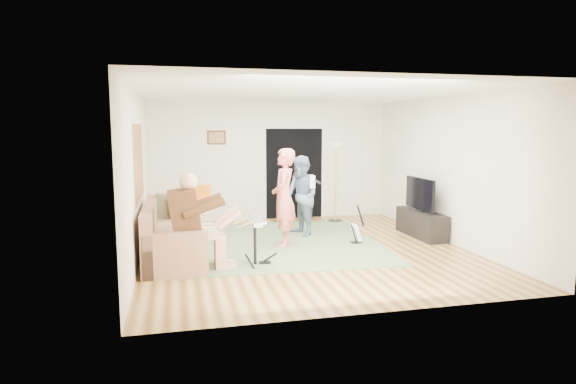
# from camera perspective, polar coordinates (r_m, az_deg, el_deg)

# --- Properties ---
(floor) EXTENTS (6.00, 6.00, 0.00)m
(floor) POSITION_cam_1_polar(r_m,az_deg,el_deg) (8.47, 2.01, -6.83)
(floor) COLOR brown
(floor) RESTS_ON ground
(walls) EXTENTS (5.50, 6.00, 2.70)m
(walls) POSITION_cam_1_polar(r_m,az_deg,el_deg) (8.24, 2.05, 2.30)
(walls) COLOR beige
(walls) RESTS_ON floor
(ceiling) EXTENTS (6.00, 6.00, 0.00)m
(ceiling) POSITION_cam_1_polar(r_m,az_deg,el_deg) (8.23, 2.09, 11.70)
(ceiling) COLOR white
(ceiling) RESTS_ON walls
(window_blinds) EXTENTS (0.00, 2.05, 2.05)m
(window_blinds) POSITION_cam_1_polar(r_m,az_deg,el_deg) (8.16, -17.30, 3.32)
(window_blinds) COLOR #975B2E
(window_blinds) RESTS_ON walls
(doorway) EXTENTS (2.10, 0.00, 2.10)m
(doorway) POSITION_cam_1_polar(r_m,az_deg,el_deg) (11.29, 0.75, 2.19)
(doorway) COLOR black
(doorway) RESTS_ON walls
(picture_frame) EXTENTS (0.42, 0.03, 0.32)m
(picture_frame) POSITION_cam_1_polar(r_m,az_deg,el_deg) (10.95, -8.48, 6.40)
(picture_frame) COLOR #3F2314
(picture_frame) RESTS_ON walls
(area_rug) EXTENTS (3.48, 3.93, 0.02)m
(area_rug) POSITION_cam_1_polar(r_m,az_deg,el_deg) (8.96, -0.19, -5.98)
(area_rug) COLOR #526B41
(area_rug) RESTS_ON floor
(sofa) EXTENTS (0.93, 2.25, 0.91)m
(sofa) POSITION_cam_1_polar(r_m,az_deg,el_deg) (8.03, -13.93, -5.63)
(sofa) COLOR #906448
(sofa) RESTS_ON floor
(drummer) EXTENTS (0.95, 0.53, 1.45)m
(drummer) POSITION_cam_1_polar(r_m,az_deg,el_deg) (7.34, -10.59, -4.67)
(drummer) COLOR #4B2C15
(drummer) RESTS_ON sofa
(drum_kit) EXTENTS (0.41, 0.73, 0.76)m
(drum_kit) POSITION_cam_1_polar(r_m,az_deg,el_deg) (7.48, -3.93, -6.19)
(drum_kit) COLOR black
(drum_kit) RESTS_ON floor
(singer) EXTENTS (0.58, 0.73, 1.76)m
(singer) POSITION_cam_1_polar(r_m,az_deg,el_deg) (8.55, -0.51, -0.69)
(singer) COLOR #D8695E
(singer) RESTS_ON floor
(microphone) EXTENTS (0.06, 0.06, 0.24)m
(microphone) POSITION_cam_1_polar(r_m,az_deg,el_deg) (8.55, 0.80, 2.23)
(microphone) COLOR black
(microphone) RESTS_ON singer
(guitarist) EXTENTS (0.78, 0.90, 1.58)m
(guitarist) POSITION_cam_1_polar(r_m,az_deg,el_deg) (9.40, 1.57, -0.48)
(guitarist) COLOR slate
(guitarist) RESTS_ON floor
(guitar_held) EXTENTS (0.17, 0.61, 0.26)m
(guitar_held) POSITION_cam_1_polar(r_m,az_deg,el_deg) (9.42, 2.76, 1.27)
(guitar_held) COLOR white
(guitar_held) RESTS_ON guitarist
(guitar_spare) EXTENTS (0.26, 0.23, 0.72)m
(guitar_spare) POSITION_cam_1_polar(r_m,az_deg,el_deg) (8.95, 8.11, -4.77)
(guitar_spare) COLOR black
(guitar_spare) RESTS_ON floor
(torchiere_lamp) EXTENTS (0.32, 0.32, 1.78)m
(torchiere_lamp) POSITION_cam_1_polar(r_m,az_deg,el_deg) (10.88, 5.70, 2.87)
(torchiere_lamp) COLOR black
(torchiere_lamp) RESTS_ON floor
(dining_chair) EXTENTS (0.53, 0.56, 0.98)m
(dining_chair) POSITION_cam_1_polar(r_m,az_deg,el_deg) (9.71, -10.56, -2.99)
(dining_chair) COLOR #CEBA86
(dining_chair) RESTS_ON floor
(tv_cabinet) EXTENTS (0.40, 1.40, 0.50)m
(tv_cabinet) POSITION_cam_1_polar(r_m,az_deg,el_deg) (9.80, 15.51, -3.63)
(tv_cabinet) COLOR black
(tv_cabinet) RESTS_ON floor
(television) EXTENTS (0.06, 1.03, 0.61)m
(television) POSITION_cam_1_polar(r_m,az_deg,el_deg) (9.68, 15.37, -0.17)
(television) COLOR black
(television) RESTS_ON tv_cabinet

